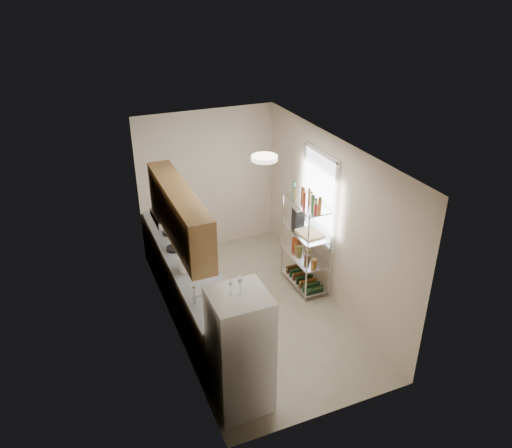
{
  "coord_description": "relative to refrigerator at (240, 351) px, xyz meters",
  "views": [
    {
      "loc": [
        -2.41,
        -5.76,
        4.72
      ],
      "look_at": [
        0.12,
        0.25,
        1.34
      ],
      "focal_mm": 35.0,
      "sensor_mm": 36.0,
      "label": 1
    }
  ],
  "objects": [
    {
      "name": "room",
      "position": [
        0.87,
        1.62,
        0.51
      ],
      "size": [
        2.52,
        4.42,
        2.62
      ],
      "color": "#AAA089",
      "rests_on": "ground"
    },
    {
      "name": "counter_run",
      "position": [
        -0.05,
        2.06,
        -0.33
      ],
      "size": [
        0.63,
        3.51,
        0.9
      ],
      "color": "#9C7542",
      "rests_on": "ground"
    },
    {
      "name": "upper_cabinets",
      "position": [
        -0.18,
        1.72,
        1.02
      ],
      "size": [
        0.33,
        2.2,
        0.72
      ],
      "primitive_type": "cube",
      "color": "#9C7542",
      "rests_on": "room"
    },
    {
      "name": "range_hood",
      "position": [
        -0.13,
        2.52,
        0.6
      ],
      "size": [
        0.5,
        0.6,
        0.12
      ],
      "primitive_type": "cube",
      "color": "#B7BABC",
      "rests_on": "room"
    },
    {
      "name": "window",
      "position": [
        2.1,
        1.97,
        0.76
      ],
      "size": [
        0.06,
        1.0,
        1.46
      ],
      "primitive_type": "cube",
      "color": "white",
      "rests_on": "room"
    },
    {
      "name": "bakers_rack",
      "position": [
        1.88,
        1.92,
        0.32
      ],
      "size": [
        0.45,
        0.9,
        1.73
      ],
      "color": "silver",
      "rests_on": "ground"
    },
    {
      "name": "ceiling_dome",
      "position": [
        0.87,
        1.32,
        1.78
      ],
      "size": [
        0.34,
        0.34,
        0.05
      ],
      "primitive_type": "cylinder",
      "color": "white",
      "rests_on": "room"
    },
    {
      "name": "refrigerator",
      "position": [
        0.0,
        0.0,
        0.0
      ],
      "size": [
        0.65,
        0.65,
        1.57
      ],
      "primitive_type": "cube",
      "color": "white",
      "rests_on": "ground"
    },
    {
      "name": "wine_glass_a",
      "position": [
        0.02,
        0.0,
        0.9
      ],
      "size": [
        0.08,
        0.08,
        0.22
      ],
      "primitive_type": null,
      "color": "silver",
      "rests_on": "refrigerator"
    },
    {
      "name": "wine_glass_b",
      "position": [
        -0.08,
        0.05,
        0.87
      ],
      "size": [
        0.06,
        0.06,
        0.17
      ],
      "primitive_type": null,
      "color": "silver",
      "rests_on": "refrigerator"
    },
    {
      "name": "rice_cooker",
      "position": [
        -0.13,
        1.75,
        0.21
      ],
      "size": [
        0.24,
        0.24,
        0.2
      ],
      "primitive_type": "cylinder",
      "color": "white",
      "rests_on": "counter_run"
    },
    {
      "name": "frying_pan_large",
      "position": [
        -0.16,
        2.37,
        0.13
      ],
      "size": [
        0.28,
        0.28,
        0.04
      ],
      "primitive_type": "cylinder",
      "rotation": [
        0.0,
        0.0,
        -0.21
      ],
      "color": "black",
      "rests_on": "counter_run"
    },
    {
      "name": "frying_pan_small",
      "position": [
        -0.09,
        2.9,
        0.14
      ],
      "size": [
        0.25,
        0.25,
        0.05
      ],
      "primitive_type": "cylinder",
      "rotation": [
        0.0,
        0.0,
        0.05
      ],
      "color": "black",
      "rests_on": "counter_run"
    },
    {
      "name": "cutting_board",
      "position": [
        1.88,
        1.83,
        0.24
      ],
      "size": [
        0.35,
        0.43,
        0.03
      ],
      "primitive_type": "cube",
      "rotation": [
        0.0,
        0.0,
        0.09
      ],
      "color": "tan",
      "rests_on": "bakers_rack"
    },
    {
      "name": "espresso_machine",
      "position": [
        1.89,
        2.25,
        0.35
      ],
      "size": [
        0.17,
        0.24,
        0.26
      ],
      "primitive_type": "cube",
      "rotation": [
        0.0,
        0.0,
        -0.12
      ],
      "color": "black",
      "rests_on": "bakers_rack"
    },
    {
      "name": "storage_bag",
      "position": [
        1.88,
        2.25,
        -0.15
      ],
      "size": [
        0.13,
        0.16,
        0.15
      ],
      "primitive_type": "cube",
      "rotation": [
        0.0,
        0.0,
        0.29
      ],
      "color": "#A33814",
      "rests_on": "bakers_rack"
    }
  ]
}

